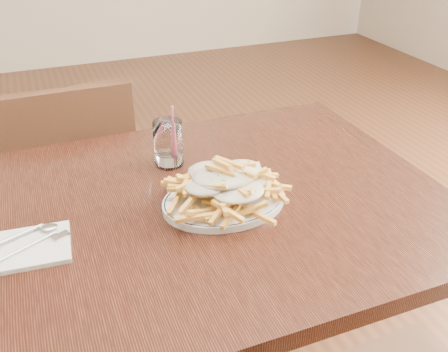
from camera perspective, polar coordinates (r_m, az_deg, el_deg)
name	(u,v)px	position (r m, az deg, el deg)	size (l,w,h in m)	color
table	(173,236)	(1.11, -5.79, -6.89)	(1.20, 0.80, 0.75)	black
chair_far	(75,186)	(1.72, -16.64, -1.11)	(0.40, 0.40, 0.85)	#311B10
fries_plate	(224,201)	(1.06, 0.00, -2.82)	(0.29, 0.26, 0.02)	white
loaded_fries	(224,181)	(1.04, 0.00, -0.54)	(0.30, 0.27, 0.08)	#EAAE47
napkin	(17,250)	(1.01, -22.59, -7.79)	(0.19, 0.12, 0.01)	silver
cutlery	(16,245)	(1.01, -22.70, -7.27)	(0.17, 0.13, 0.01)	silver
water_glass	(169,146)	(1.21, -6.36, 3.47)	(0.07, 0.07, 0.15)	white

